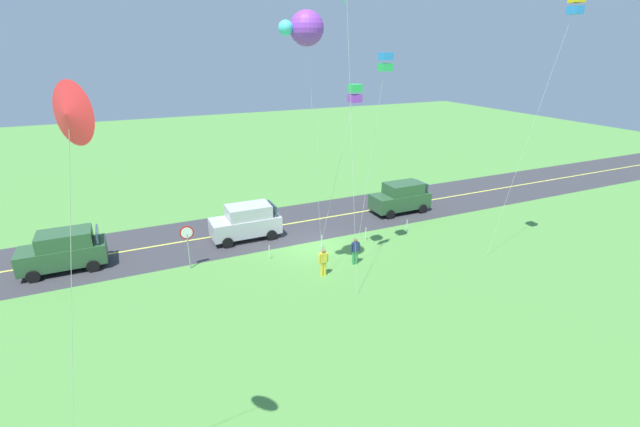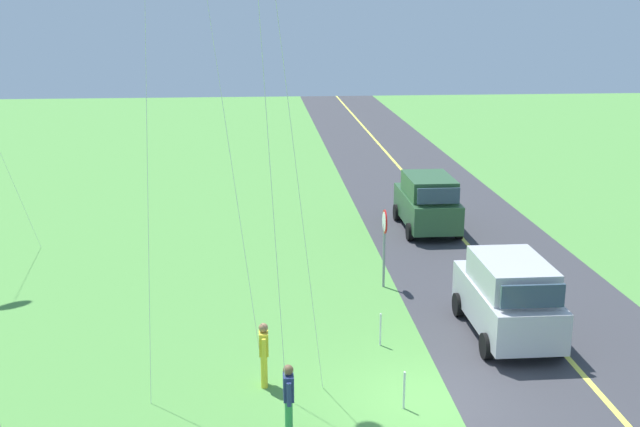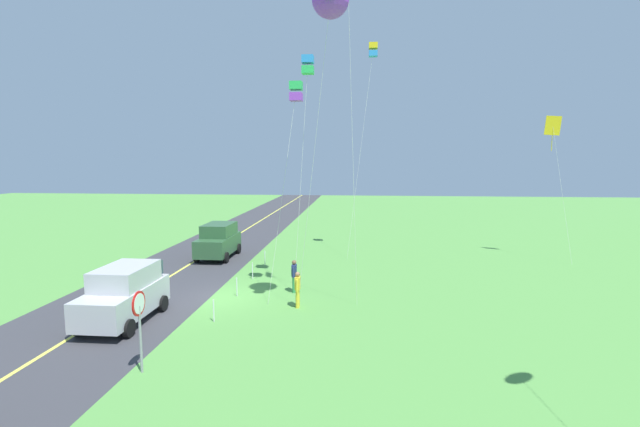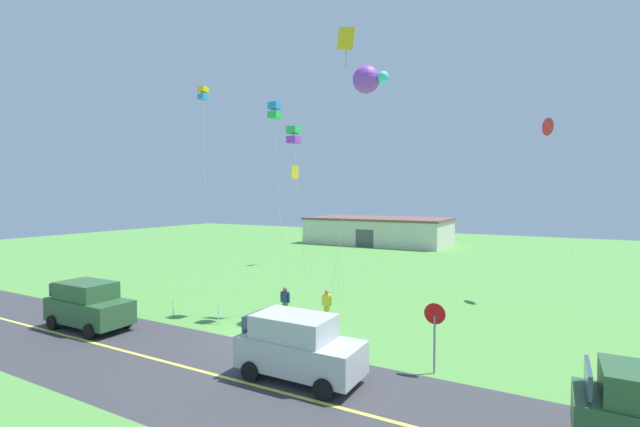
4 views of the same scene
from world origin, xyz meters
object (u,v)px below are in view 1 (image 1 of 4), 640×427
person_adult_near (355,250)px  kite_blue_mid (305,28)px  kite_red_low (385,63)px  kite_pink_drift (576,6)px  stop_sign (187,239)px  car_parked_west_near (401,197)px  kite_cyan_top (355,94)px  car_suv_foreground (246,222)px  kite_yellow_high (69,116)px  car_parked_east_near (64,250)px  person_adult_companion (323,261)px

person_adult_near → kite_blue_mid: (3.78, 2.00, 11.52)m
kite_red_low → kite_pink_drift: size_ratio=0.82×
stop_sign → kite_pink_drift: 22.70m
kite_red_low → kite_pink_drift: (-8.34, 3.32, 2.54)m
car_parked_west_near → kite_cyan_top: (7.71, 6.34, 8.37)m
car_suv_foreground → stop_sign: size_ratio=1.72×
stop_sign → kite_yellow_high: bearing=77.3°
stop_sign → car_parked_east_near: bearing=-23.8°
car_suv_foreground → kite_yellow_high: kite_yellow_high is taller
stop_sign → kite_cyan_top: kite_cyan_top is taller
car_suv_foreground → kite_pink_drift: bearing=144.2°
car_parked_west_near → kite_blue_mid: bearing=36.3°
kite_red_low → kite_blue_mid: (4.79, 1.42, 1.41)m
stop_sign → person_adult_companion: 7.59m
person_adult_near → car_suv_foreground: bearing=138.6°
car_parked_west_near → person_adult_near: 9.53m
person_adult_companion → kite_cyan_top: 8.85m
kite_yellow_high → kite_cyan_top: 15.98m
car_suv_foreground → person_adult_near: 7.70m
stop_sign → kite_red_low: kite_red_low is taller
car_parked_east_near → person_adult_companion: car_parked_east_near is taller
stop_sign → person_adult_near: stop_sign is taller
person_adult_near → kite_pink_drift: kite_pink_drift is taller
kite_cyan_top → person_adult_companion: bearing=8.7°
person_adult_companion → kite_cyan_top: size_ratio=0.16×
person_adult_near → kite_yellow_high: kite_yellow_high is taller
car_parked_west_near → person_adult_companion: bearing=34.8°
car_parked_west_near → kite_pink_drift: bearing=101.6°
person_adult_companion → kite_pink_drift: kite_pink_drift is taller
car_parked_west_near → person_adult_companion: 11.59m
car_suv_foreground → kite_pink_drift: kite_pink_drift is taller
person_adult_companion → kite_pink_drift: 17.49m
stop_sign → person_adult_near: 9.36m
person_adult_companion → kite_blue_mid: bearing=-100.4°
person_adult_near → kite_cyan_top: kite_cyan_top is taller
stop_sign → kite_red_low: 13.92m
person_adult_companion → kite_cyan_top: bearing=44.1°
stop_sign → kite_red_low: bearing=157.5°
car_suv_foreground → person_adult_near: car_suv_foreground is taller
car_parked_west_near → kite_cyan_top: bearing=39.4°
stop_sign → person_adult_companion: bearing=148.7°
kite_blue_mid → kite_yellow_high: 12.45m
car_parked_west_near → kite_pink_drift: size_ratio=0.31×
person_adult_companion → car_parked_east_near: bearing=-172.3°
kite_yellow_high → person_adult_companion: bearing=-132.3°
car_parked_east_near → stop_sign: (-6.31, 2.78, 0.65)m
car_suv_foreground → car_parked_west_near: bearing=179.9°
person_adult_companion → kite_blue_mid: kite_blue_mid is taller
kite_red_low → kite_pink_drift: 9.32m
car_parked_west_near → stop_sign: 16.19m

